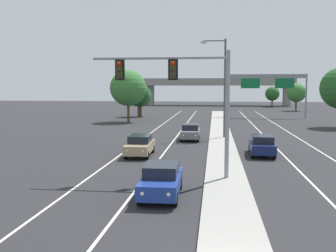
{
  "coord_description": "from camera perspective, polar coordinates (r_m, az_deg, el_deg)",
  "views": [
    {
      "loc": [
        -0.69,
        -10.22,
        5.34
      ],
      "look_at": [
        -3.2,
        10.68,
        3.2
      ],
      "focal_mm": 41.59,
      "sensor_mm": 36.0,
      "label": 1
    }
  ],
  "objects": [
    {
      "name": "overhead_signal_mast",
      "position": [
        22.15,
        2.31,
        5.78
      ],
      "size": [
        7.83,
        0.44,
        7.2
      ],
      "color": "gray",
      "rests_on": "median_island"
    },
    {
      "name": "tree_far_left_b",
      "position": [
        58.86,
        -5.87,
        5.57
      ],
      "size": [
        5.43,
        5.43,
        7.86
      ],
      "color": "#4C3823",
      "rests_on": "ground"
    },
    {
      "name": "lane_stripe_oncoming_center",
      "position": [
        35.84,
        0.35,
        -2.76
      ],
      "size": [
        0.14,
        100.0,
        0.01
      ],
      "primitive_type": "cube",
      "color": "silver",
      "rests_on": "ground"
    },
    {
      "name": "tree_far_right_a",
      "position": [
        105.69,
        15.04,
        4.59
      ],
      "size": [
        3.68,
        3.68,
        5.32
      ],
      "color": "#4C3823",
      "rests_on": "ground"
    },
    {
      "name": "lane_stripe_receding_center",
      "position": [
        36.02,
        15.4,
        -2.93
      ],
      "size": [
        0.14,
        100.0,
        0.01
      ],
      "primitive_type": "cube",
      "color": "silver",
      "rests_on": "ground"
    },
    {
      "name": "edge_stripe_right",
      "position": [
        36.66,
        20.51,
        -2.94
      ],
      "size": [
        0.14,
        100.0,
        0.01
      ],
      "primitive_type": "cube",
      "color": "silver",
      "rests_on": "ground"
    },
    {
      "name": "tree_far_right_c",
      "position": [
        90.54,
        18.29,
        4.66
      ],
      "size": [
        4.23,
        4.23,
        6.13
      ],
      "color": "#4C3823",
      "rests_on": "ground"
    },
    {
      "name": "car_oncoming_tan",
      "position": [
        30.24,
        -4.12,
        -2.81
      ],
      "size": [
        1.9,
        4.5,
        1.58
      ],
      "color": "tan",
      "rests_on": "ground"
    },
    {
      "name": "car_oncoming_grey",
      "position": [
        39.14,
        3.31,
        -0.84
      ],
      "size": [
        1.89,
        4.5,
        1.58
      ],
      "color": "slate",
      "rests_on": "ground"
    },
    {
      "name": "edge_stripe_left",
      "position": [
        36.36,
        -4.83,
        -2.66
      ],
      "size": [
        0.14,
        100.0,
        0.01
      ],
      "primitive_type": "cube",
      "color": "silver",
      "rests_on": "ground"
    },
    {
      "name": "car_receding_navy",
      "position": [
        31.18,
        13.58,
        -2.7
      ],
      "size": [
        1.93,
        4.51,
        1.58
      ],
      "color": "#141E4C",
      "rests_on": "ground"
    },
    {
      "name": "tree_far_left_a",
      "position": [
        69.53,
        -4.05,
        4.4
      ],
      "size": [
        3.88,
        3.88,
        5.62
      ],
      "color": "#4C3823",
      "rests_on": "ground"
    },
    {
      "name": "median_island",
      "position": [
        28.71,
        8.14,
        -4.82
      ],
      "size": [
        2.4,
        110.0,
        0.15
      ],
      "primitive_type": "cube",
      "color": "#9E9B93",
      "rests_on": "ground"
    },
    {
      "name": "highway_sign_gantry",
      "position": [
        68.93,
        14.35,
        6.3
      ],
      "size": [
        13.28,
        0.42,
        7.5
      ],
      "color": "gray",
      "rests_on": "ground"
    },
    {
      "name": "street_lamp_median",
      "position": [
        40.2,
        8.01,
        6.39
      ],
      "size": [
        2.58,
        0.28,
        10.0
      ],
      "color": "#4C4C51",
      "rests_on": "median_island"
    },
    {
      "name": "overpass_bridge",
      "position": [
        111.53,
        7.24,
        5.98
      ],
      "size": [
        42.4,
        6.4,
        7.65
      ],
      "color": "gray",
      "rests_on": "ground"
    },
    {
      "name": "car_oncoming_blue",
      "position": [
        19.14,
        -0.98,
        -7.86
      ],
      "size": [
        1.88,
        4.49,
        1.58
      ],
      "color": "navy",
      "rests_on": "ground"
    },
    {
      "name": "tree_far_left_c",
      "position": [
        69.15,
        -4.36,
        4.6
      ],
      "size": [
        4.15,
        4.15,
        6.01
      ],
      "color": "#4C3823",
      "rests_on": "ground"
    }
  ]
}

